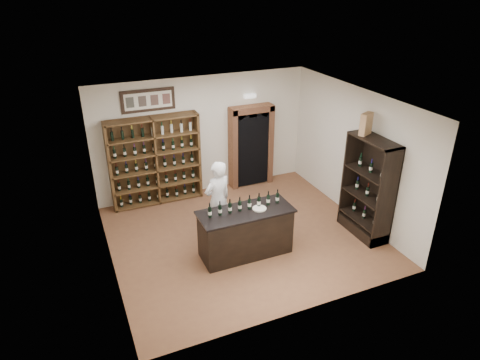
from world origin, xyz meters
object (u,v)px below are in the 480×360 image
tasting_counter (246,233)px  wine_crate (366,124)px  counter_bottle_0 (210,212)px  wine_shelf (155,161)px  side_cabinet (367,202)px  shopkeeper (218,201)px

tasting_counter → wine_crate: size_ratio=4.14×
wine_crate → counter_bottle_0: bearing=154.1°
wine_shelf → side_cabinet: (3.82, -3.23, -0.35)m
tasting_counter → side_cabinet: size_ratio=0.85×
tasting_counter → wine_crate: bearing=-0.1°
counter_bottle_0 → tasting_counter: bearing=-4.0°
counter_bottle_0 → wine_crate: bearing=-1.0°
wine_shelf → side_cabinet: size_ratio=1.00×
wine_shelf → wine_crate: (3.76, -2.94, 1.33)m
counter_bottle_0 → shopkeeper: size_ratio=0.17×
counter_bottle_0 → wine_crate: size_ratio=0.66×
wine_crate → side_cabinet: bearing=-102.7°
tasting_counter → side_cabinet: side_cabinet is taller
tasting_counter → shopkeeper: size_ratio=1.06×
side_cabinet → wine_shelf: bearing=139.8°
shopkeeper → counter_bottle_0: bearing=42.8°
side_cabinet → wine_crate: (-0.06, 0.29, 1.67)m
wine_shelf → tasting_counter: size_ratio=1.17×
wine_crate → shopkeeper: bearing=139.6°
shopkeeper → wine_crate: size_ratio=3.90×
counter_bottle_0 → side_cabinet: size_ratio=0.14×
counter_bottle_0 → side_cabinet: bearing=-5.8°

